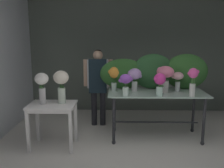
{
  "coord_description": "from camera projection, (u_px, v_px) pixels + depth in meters",
  "views": [
    {
      "loc": [
        -0.26,
        -2.75,
        1.89
      ],
      "look_at": [
        -0.37,
        1.42,
        1.08
      ],
      "focal_mm": 40.49,
      "sensor_mm": 36.0,
      "label": 1
    }
  ],
  "objects": [
    {
      "name": "vase_fuchsia_dahlias",
      "position": [
        193.0,
        80.0,
        4.19
      ],
      "size": [
        0.19,
        0.16,
        0.48
      ],
      "color": "silver",
      "rests_on": "display_table_glass"
    },
    {
      "name": "vase_white_roses_tall",
      "position": [
        42.0,
        84.0,
        4.14
      ],
      "size": [
        0.22,
        0.22,
        0.52
      ],
      "color": "silver",
      "rests_on": "side_table_white"
    },
    {
      "name": "vase_cream_lisianthus_tall",
      "position": [
        61.0,
        83.0,
        4.18
      ],
      "size": [
        0.26,
        0.25,
        0.55
      ],
      "color": "silver",
      "rests_on": "side_table_white"
    },
    {
      "name": "foliage_backdrop",
      "position": [
        159.0,
        72.0,
        4.79
      ],
      "size": [
        2.05,
        0.29,
        0.67
      ],
      "color": "#2D6028",
      "rests_on": "display_table_glass"
    },
    {
      "name": "vase_violet_carnations",
      "position": [
        126.0,
        82.0,
        4.23
      ],
      "size": [
        0.25,
        0.2,
        0.38
      ],
      "color": "silver",
      "rests_on": "display_table_glass"
    },
    {
      "name": "vase_rosy_snapdragons",
      "position": [
        165.0,
        75.0,
        4.48
      ],
      "size": [
        0.31,
        0.31,
        0.48
      ],
      "color": "silver",
      "rests_on": "display_table_glass"
    },
    {
      "name": "florist",
      "position": [
        98.0,
        79.0,
        5.22
      ],
      "size": [
        0.61,
        0.24,
        1.6
      ],
      "color": "#232328",
      "rests_on": "ground"
    },
    {
      "name": "ground_plane",
      "position": [
        132.0,
        136.0,
        4.79
      ],
      "size": [
        7.78,
        7.78,
        0.0
      ],
      "primitive_type": "plane",
      "color": "silver"
    },
    {
      "name": "vase_magenta_tulips",
      "position": [
        160.0,
        82.0,
        4.22
      ],
      "size": [
        0.2,
        0.2,
        0.39
      ],
      "color": "silver",
      "rests_on": "display_table_glass"
    },
    {
      "name": "side_table_white",
      "position": [
        52.0,
        110.0,
        4.22
      ],
      "size": [
        0.77,
        0.57,
        0.76
      ],
      "color": "white",
      "rests_on": "ground"
    },
    {
      "name": "vase_lilac_roses",
      "position": [
        135.0,
        76.0,
        4.57
      ],
      "size": [
        0.26,
        0.24,
        0.42
      ],
      "color": "silver",
      "rests_on": "display_table_glass"
    },
    {
      "name": "display_table_glass",
      "position": [
        157.0,
        100.0,
        4.6
      ],
      "size": [
        1.75,
        0.82,
        0.88
      ],
      "color": "#ACC7BB",
      "rests_on": "ground"
    },
    {
      "name": "wall_back",
      "position": [
        129.0,
        53.0,
        6.25
      ],
      "size": [
        4.98,
        0.12,
        2.9
      ],
      "primitive_type": "cube",
      "color": "slate",
      "rests_on": "ground"
    },
    {
      "name": "vase_sunset_lilies",
      "position": [
        114.0,
        76.0,
        4.57
      ],
      "size": [
        0.2,
        0.17,
        0.45
      ],
      "color": "silver",
      "rests_on": "display_table_glass"
    },
    {
      "name": "vase_blush_hydrangea",
      "position": [
        178.0,
        79.0,
        4.58
      ],
      "size": [
        0.21,
        0.2,
        0.36
      ],
      "color": "silver",
      "rests_on": "display_table_glass"
    }
  ]
}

